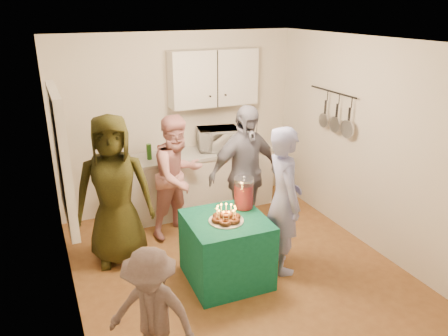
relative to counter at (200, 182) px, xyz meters
name	(u,v)px	position (x,y,z in m)	size (l,w,h in m)	color
floor	(236,268)	(-0.20, -1.70, -0.43)	(4.00, 4.00, 0.00)	brown
ceiling	(238,41)	(-0.20, -1.70, 2.17)	(4.00, 4.00, 0.00)	white
back_wall	(179,123)	(-0.20, 0.30, 0.87)	(3.60, 3.60, 0.00)	silver
left_wall	(63,193)	(-2.00, -1.70, 0.87)	(4.00, 4.00, 0.00)	silver
right_wall	(368,145)	(1.60, -1.70, 0.87)	(4.00, 4.00, 0.00)	silver
window_night	(60,157)	(-1.97, -1.40, 1.12)	(0.04, 1.00, 1.20)	black
counter	(200,182)	(0.00, 0.00, 0.00)	(2.20, 0.58, 0.86)	white
countertop	(199,153)	(0.00, 0.00, 0.46)	(2.24, 0.62, 0.05)	beige
upper_cabinet	(213,78)	(0.30, 0.15, 1.52)	(1.30, 0.30, 0.80)	white
pot_rack	(330,110)	(1.52, -1.00, 1.17)	(0.12, 1.00, 0.60)	black
microwave	(218,139)	(0.30, 0.00, 0.64)	(0.59, 0.40, 0.33)	white
party_table	(226,249)	(-0.39, -1.85, -0.05)	(0.85, 0.85, 0.76)	#0E5E44
donut_cake	(226,214)	(-0.42, -1.90, 0.42)	(0.38, 0.38, 0.18)	#381C0C
punch_jar	(244,194)	(-0.10, -1.66, 0.50)	(0.22, 0.22, 0.34)	red
man_birthday	(284,200)	(0.30, -1.88, 0.43)	(0.63, 0.42, 1.73)	#9198D4
woman_back_left	(114,191)	(-1.41, -0.94, 0.48)	(0.89, 0.58, 1.82)	#4F4C16
woman_back_center	(178,176)	(-0.52, -0.59, 0.39)	(0.80, 0.62, 1.65)	#D26D78
woman_back_right	(245,174)	(0.22, -1.06, 0.47)	(1.06, 0.44, 1.80)	black
child_near_left	(152,315)	(-1.50, -2.85, 0.17)	(0.77, 0.45, 1.20)	#504040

